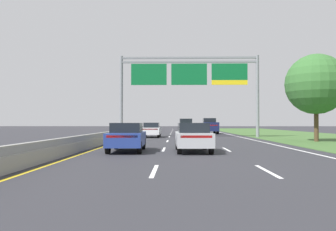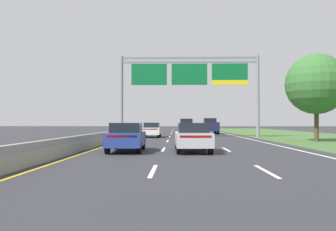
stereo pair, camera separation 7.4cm
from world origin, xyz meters
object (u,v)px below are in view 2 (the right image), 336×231
at_px(pickup_truck_navy, 210,126).
at_px(overhead_sign_gantry, 189,79).
at_px(car_darkgreen_centre_lane_suv, 186,126).
at_px(car_white_left_lane_sedan, 152,130).
at_px(car_silver_centre_lane_sedan, 193,137).
at_px(car_blue_left_lane_sedan, 127,137).
at_px(roadside_tree_mid, 316,84).

bearing_deg(pickup_truck_navy, overhead_sign_gantry, 163.82).
bearing_deg(car_darkgreen_centre_lane_suv, pickup_truck_navy, -87.76).
bearing_deg(car_white_left_lane_sedan, car_silver_centre_lane_sedan, -169.03).
height_order(overhead_sign_gantry, car_darkgreen_centre_lane_suv, overhead_sign_gantry).
xyz_separation_m(pickup_truck_navy, car_blue_left_lane_sedan, (-7.47, -29.48, -0.26)).
relative_size(overhead_sign_gantry, roadside_tree_mid, 2.07).
height_order(car_white_left_lane_sedan, roadside_tree_mid, roadside_tree_mid).
xyz_separation_m(pickup_truck_navy, car_white_left_lane_sedan, (-7.38, -11.44, -0.26)).
bearing_deg(pickup_truck_navy, car_white_left_lane_sedan, 147.42).
xyz_separation_m(car_white_left_lane_sedan, car_blue_left_lane_sedan, (-0.09, -18.04, 0.00)).
height_order(overhead_sign_gantry, car_silver_centre_lane_sedan, overhead_sign_gantry).
bearing_deg(car_silver_centre_lane_sedan, car_white_left_lane_sedan, 9.59).
relative_size(overhead_sign_gantry, pickup_truck_navy, 2.78).
bearing_deg(car_white_left_lane_sedan, overhead_sign_gantry, -88.88).
xyz_separation_m(overhead_sign_gantry, car_white_left_lane_sedan, (-4.03, -0.08, -5.50)).
bearing_deg(overhead_sign_gantry, roadside_tree_mid, -38.87).
distance_m(overhead_sign_gantry, car_blue_left_lane_sedan, 19.38).
relative_size(car_white_left_lane_sedan, roadside_tree_mid, 0.60).
height_order(pickup_truck_navy, roadside_tree_mid, roadside_tree_mid).
distance_m(overhead_sign_gantry, pickup_truck_navy, 12.95).
distance_m(car_white_left_lane_sedan, roadside_tree_mid, 16.88).
distance_m(car_silver_centre_lane_sedan, roadside_tree_mid, 15.18).
bearing_deg(car_silver_centre_lane_sedan, car_darkgreen_centre_lane_suv, -2.26).
xyz_separation_m(car_darkgreen_centre_lane_suv, car_blue_left_lane_sedan, (-4.06, -29.26, -0.28)).
bearing_deg(overhead_sign_gantry, car_silver_centre_lane_sedan, -91.58).
bearing_deg(car_white_left_lane_sedan, roadside_tree_mid, -119.81).
bearing_deg(roadside_tree_mid, car_white_left_lane_sedan, 150.22).
bearing_deg(car_blue_left_lane_sedan, overhead_sign_gantry, -14.35).
relative_size(pickup_truck_navy, car_darkgreen_centre_lane_suv, 1.14).
xyz_separation_m(overhead_sign_gantry, roadside_tree_mid, (10.22, -8.23, -1.55)).
distance_m(overhead_sign_gantry, car_silver_centre_lane_sedan, 19.04).
bearing_deg(car_darkgreen_centre_lane_suv, car_white_left_lane_sedan, 159.09).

